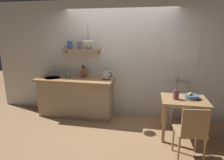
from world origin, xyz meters
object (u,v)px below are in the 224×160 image
at_px(fruit_bowl, 192,96).
at_px(electric_kettle, 106,75).
at_px(dining_table, 184,106).
at_px(dining_chair_far, 179,101).
at_px(knife_block, 84,73).
at_px(coffee_mug_by_sink, 68,76).
at_px(pendant_lamp, 88,44).
at_px(twig_vase, 176,94).
at_px(dining_chair_near, 191,131).

height_order(fruit_bowl, electric_kettle, electric_kettle).
distance_m(dining_table, dining_chair_far, 0.63).
xyz_separation_m(knife_block, coffee_mug_by_sink, (-0.36, -0.11, -0.07)).
bearing_deg(dining_chair_far, fruit_bowl, -76.68).
bearing_deg(dining_table, coffee_mug_by_sink, 167.91).
bearing_deg(dining_table, pendant_lamp, 168.52).
xyz_separation_m(dining_chair_far, fruit_bowl, (0.13, -0.56, 0.31)).
bearing_deg(twig_vase, coffee_mug_by_sink, 166.25).
distance_m(dining_chair_far, electric_kettle, 1.72).
distance_m(electric_kettle, knife_block, 0.57).
xyz_separation_m(twig_vase, coffee_mug_by_sink, (-2.39, 0.59, 0.11)).
relative_size(dining_table, twig_vase, 1.53).
distance_m(dining_chair_near, electric_kettle, 2.15).
height_order(fruit_bowl, twig_vase, twig_vase).
bearing_deg(twig_vase, electric_kettle, 157.57).
xyz_separation_m(electric_kettle, knife_block, (-0.56, 0.09, 0.02)).
distance_m(dining_chair_far, pendant_lamp, 2.34).
xyz_separation_m(dining_chair_near, electric_kettle, (-1.63, 1.31, 0.51)).
xyz_separation_m(dining_chair_near, knife_block, (-2.19, 1.40, 0.53)).
bearing_deg(dining_chair_far, knife_block, 178.98).
xyz_separation_m(fruit_bowl, knife_block, (-2.33, 0.60, 0.23)).
height_order(fruit_bowl, knife_block, knife_block).
relative_size(electric_kettle, pendant_lamp, 0.56).
relative_size(fruit_bowl, twig_vase, 0.48).
height_order(dining_chair_far, knife_block, knife_block).
bearing_deg(pendant_lamp, electric_kettle, 25.06).
bearing_deg(dining_chair_far, dining_table, -90.37).
bearing_deg(fruit_bowl, dining_chair_near, -99.52).
bearing_deg(dining_chair_near, knife_block, 147.53).
bearing_deg(dining_table, dining_chair_near, -89.89).
relative_size(fruit_bowl, pendant_lamp, 0.58).
bearing_deg(twig_vase, knife_block, 161.17).
relative_size(dining_chair_far, fruit_bowl, 3.47).
xyz_separation_m(dining_chair_far, electric_kettle, (-1.63, -0.05, 0.53)).
bearing_deg(knife_block, twig_vase, -18.83).
distance_m(coffee_mug_by_sink, pendant_lamp, 0.95).
relative_size(coffee_mug_by_sink, pendant_lamp, 0.29).
bearing_deg(electric_kettle, twig_vase, -22.43).
distance_m(dining_chair_near, knife_block, 2.65).
relative_size(dining_chair_near, fruit_bowl, 3.55).
xyz_separation_m(dining_table, dining_chair_far, (0.00, 0.61, -0.12)).
xyz_separation_m(electric_kettle, coffee_mug_by_sink, (-0.93, -0.02, -0.05)).
bearing_deg(knife_block, coffee_mug_by_sink, -163.65).
height_order(fruit_bowl, pendant_lamp, pendant_lamp).
bearing_deg(knife_block, dining_table, -16.60).
bearing_deg(electric_kettle, dining_chair_far, 1.67).
relative_size(dining_chair_near, knife_block, 2.98).
bearing_deg(coffee_mug_by_sink, fruit_bowl, -10.30).
height_order(dining_table, knife_block, knife_block).
height_order(electric_kettle, knife_block, knife_block).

